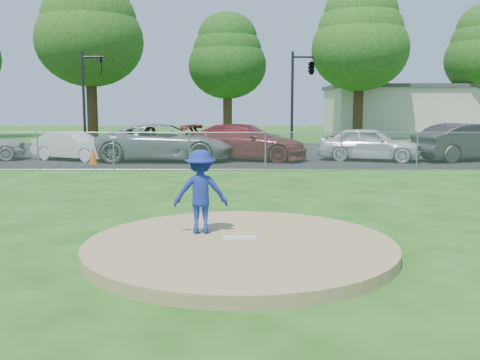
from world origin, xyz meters
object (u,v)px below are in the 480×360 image
object	(u,v)px
tree_left	(89,27)
parked_car_gray	(166,142)
parked_car_charcoal	(469,142)
traffic_cone	(93,156)
parked_car_white	(74,146)
commercial_building	(423,110)
parked_car_darkred	(245,142)
tree_center	(227,56)
pitcher	(201,192)
parked_car_pearl	(370,144)
traffic_signal_center	(309,69)
tree_right	(360,37)
traffic_signal_left	(88,91)

from	to	relation	value
tree_left	parked_car_gray	distance (m)	18.72
tree_left	parked_car_charcoal	distance (m)	27.47
tree_left	traffic_cone	world-z (taller)	tree_left
parked_car_white	parked_car_charcoal	size ratio (longest dim) A/B	0.77
commercial_building	parked_car_darkred	world-z (taller)	commercial_building
tree_center	pitcher	world-z (taller)	tree_center
parked_car_charcoal	parked_car_darkred	bearing A→B (deg)	70.75
commercial_building	parked_car_pearl	world-z (taller)	commercial_building
tree_left	parked_car_charcoal	world-z (taller)	tree_left
parked_car_white	parked_car_pearl	bearing A→B (deg)	-67.98
traffic_signal_center	traffic_cone	size ratio (longest dim) A/B	7.77
parked_car_pearl	parked_car_charcoal	world-z (taller)	parked_car_charcoal
traffic_signal_center	parked_car_pearl	size ratio (longest dim) A/B	1.22
parked_car_white	parked_car_darkred	bearing A→B (deg)	-66.14
tree_left	tree_right	xyz separation A→B (m)	(20.00, 1.00, -0.59)
parked_car_white	tree_left	bearing A→B (deg)	34.87
tree_right	parked_car_darkred	distance (m)	19.43
parked_car_white	pitcher	bearing A→B (deg)	-132.41
tree_right	parked_car_gray	bearing A→B (deg)	-127.05
parked_car_pearl	parked_car_darkred	bearing A→B (deg)	104.64
tree_center	traffic_signal_center	world-z (taller)	tree_center
tree_left	parked_car_darkred	size ratio (longest dim) A/B	2.16
commercial_building	tree_right	world-z (taller)	tree_right
pitcher	tree_left	bearing A→B (deg)	-75.08
traffic_cone	commercial_building	bearing A→B (deg)	46.59
parked_car_white	parked_car_gray	distance (m)	4.37
tree_left	traffic_signal_left	size ratio (longest dim) A/B	2.24
tree_left	tree_right	bearing A→B (deg)	2.86
tree_right	commercial_building	bearing A→B (deg)	40.60
traffic_signal_center	parked_car_gray	world-z (taller)	traffic_signal_center
pitcher	parked_car_darkred	size ratio (longest dim) A/B	0.27
tree_center	pitcher	bearing A→B (deg)	-89.53
parked_car_charcoal	traffic_signal_center	bearing A→B (deg)	29.18
tree_center	traffic_signal_left	size ratio (longest dim) A/B	1.76
pitcher	traffic_cone	xyz separation A→B (m)	(-5.72, 13.63, -0.60)
traffic_signal_center	parked_car_darkred	bearing A→B (deg)	-121.98
tree_center	traffic_signal_center	bearing A→B (deg)	-67.51
tree_right	pitcher	world-z (taller)	tree_right
commercial_building	traffic_cone	distance (m)	32.71
traffic_cone	parked_car_white	world-z (taller)	parked_car_white
tree_left	traffic_signal_left	distance (m)	10.48
traffic_signal_left	parked_car_darkred	world-z (taller)	traffic_signal_left
traffic_signal_left	traffic_signal_center	xyz separation A→B (m)	(12.73, -0.00, 1.25)
traffic_signal_center	pitcher	distance (m)	22.17
tree_left	parked_car_darkred	world-z (taller)	tree_left
parked_car_gray	parked_car_pearl	xyz separation A→B (m)	(9.44, 0.16, -0.07)
traffic_cone	parked_car_darkred	xyz separation A→B (m)	(6.70, 1.77, 0.48)
traffic_signal_center	parked_car_white	distance (m)	13.81
commercial_building	tree_center	bearing A→B (deg)	-166.76
traffic_signal_center	pitcher	world-z (taller)	traffic_signal_center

